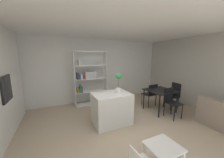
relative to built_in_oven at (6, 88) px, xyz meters
name	(u,v)px	position (x,y,z in m)	size (l,w,h in m)	color
ground_plane	(124,132)	(2.53, -0.96, -1.21)	(9.05, 9.05, 0.00)	tan
ceiling_slab	(127,20)	(2.53, -0.96, 1.49)	(6.59, 5.44, 0.06)	white
back_partition	(93,70)	(2.53, 1.73, 0.12)	(6.59, 0.06, 2.67)	silver
right_partition_gray	(206,74)	(5.79, -0.96, 0.12)	(0.06, 5.44, 2.67)	#B2ADA3
built_in_oven	(6,88)	(0.00, 0.00, 0.00)	(0.06, 0.57, 0.59)	black
kitchen_island	(112,108)	(2.43, -0.38, -0.77)	(1.05, 0.76, 0.89)	silver
potted_plant_on_island	(118,81)	(2.66, -0.36, 0.02)	(0.18, 0.18, 0.57)	white
open_bookshelf	(89,78)	(2.21, 1.30, -0.11)	(1.29, 0.37, 2.14)	white
child_table	(163,150)	(2.56, -2.15, -0.83)	(0.52, 0.49, 0.46)	silver
dining_table	(160,92)	(4.33, -0.38, -0.53)	(0.93, 0.87, 0.77)	black
dining_chair_window_side	(174,94)	(5.01, -0.39, -0.65)	(0.45, 0.45, 0.96)	black
dining_chair_near	(171,100)	(4.33, -0.83, -0.66)	(0.40, 0.44, 0.93)	black
dining_chair_far	(151,93)	(4.33, 0.09, -0.67)	(0.49, 0.45, 0.89)	black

